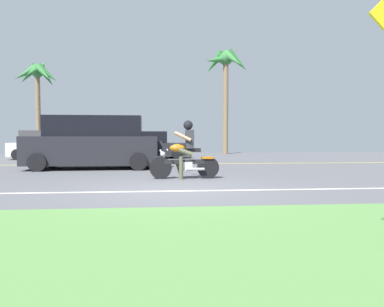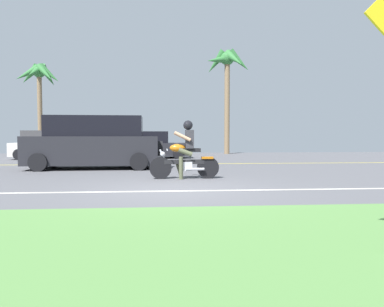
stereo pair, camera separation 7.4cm
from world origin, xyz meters
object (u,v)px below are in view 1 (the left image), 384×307
Objects in this scene: motorcyclist at (185,154)px; palm_tree_1 at (226,68)px; parked_car_0 at (50,146)px; palm_tree_0 at (37,78)px; suv_nearby at (94,143)px; parked_car_1 at (148,146)px.

motorcyclist is 15.32m from palm_tree_1.
palm_tree_0 is (-1.85, 3.81, 4.19)m from parked_car_0.
parked_car_0 is at bearing -157.23° from palm_tree_1.
parked_car_0 is at bearing -64.10° from palm_tree_0.
palm_tree_0 is (-5.31, 9.91, 3.95)m from suv_nearby.
parked_car_1 is (5.27, 0.14, -0.02)m from parked_car_0.
palm_tree_0 is at bearing 152.72° from parked_car_1.
suv_nearby is at bearing -123.50° from palm_tree_1.
palm_tree_0 is 12.29m from palm_tree_1.
palm_tree_1 is at bearing 75.07° from motorcyclist.
suv_nearby is at bearing -60.48° from parked_car_0.
parked_car_1 is at bearing -140.47° from palm_tree_1.
motorcyclist is 0.40× the size of suv_nearby.
motorcyclist is 9.82m from parked_car_1.
suv_nearby is 0.85× the size of palm_tree_0.
suv_nearby is at bearing 132.75° from motorcyclist.
parked_car_0 is at bearing -178.53° from parked_car_1.
palm_tree_1 reaches higher than parked_car_0.
motorcyclist is 0.34× the size of palm_tree_0.
parked_car_0 is 12.39m from palm_tree_1.
motorcyclist is at bearing -104.93° from palm_tree_1.
palm_tree_1 reaches higher than parked_car_1.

